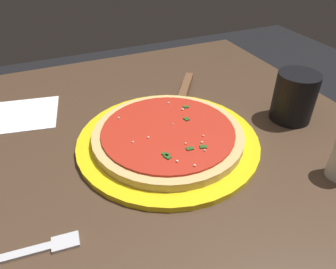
{
  "coord_description": "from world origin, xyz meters",
  "views": [
    {
      "loc": [
        -0.4,
        0.16,
        1.1
      ],
      "look_at": [
        0.04,
        -0.03,
        0.75
      ],
      "focal_mm": 33.83,
      "sensor_mm": 36.0,
      "label": 1
    }
  ],
  "objects_px": {
    "pizza": "(168,134)",
    "pizza_server": "(183,95)",
    "cup_tall_drink": "(294,97)",
    "fork": "(15,255)",
    "serving_plate": "(168,141)",
    "napkin_loose_left": "(22,115)"
  },
  "relations": [
    {
      "from": "pizza",
      "to": "fork",
      "type": "distance_m",
      "value": 0.31
    },
    {
      "from": "napkin_loose_left",
      "to": "fork",
      "type": "bearing_deg",
      "value": 175.6
    },
    {
      "from": "napkin_loose_left",
      "to": "fork",
      "type": "xyz_separation_m",
      "value": [
        -0.36,
        0.03,
        0.0
      ]
    },
    {
      "from": "serving_plate",
      "to": "fork",
      "type": "height_order",
      "value": "serving_plate"
    },
    {
      "from": "serving_plate",
      "to": "cup_tall_drink",
      "type": "xyz_separation_m",
      "value": [
        -0.02,
        -0.27,
        0.05
      ]
    },
    {
      "from": "pizza",
      "to": "pizza_server",
      "type": "distance_m",
      "value": 0.16
    },
    {
      "from": "napkin_loose_left",
      "to": "pizza_server",
      "type": "bearing_deg",
      "value": -103.88
    },
    {
      "from": "pizza_server",
      "to": "serving_plate",
      "type": "bearing_deg",
      "value": 144.42
    },
    {
      "from": "serving_plate",
      "to": "pizza",
      "type": "relative_size",
      "value": 1.21
    },
    {
      "from": "pizza",
      "to": "cup_tall_drink",
      "type": "relative_size",
      "value": 2.76
    },
    {
      "from": "serving_plate",
      "to": "fork",
      "type": "bearing_deg",
      "value": 117.34
    },
    {
      "from": "fork",
      "to": "pizza_server",
      "type": "bearing_deg",
      "value": -53.41
    },
    {
      "from": "serving_plate",
      "to": "pizza",
      "type": "height_order",
      "value": "pizza"
    },
    {
      "from": "cup_tall_drink",
      "to": "fork",
      "type": "xyz_separation_m",
      "value": [
        -0.12,
        0.55,
        -0.05
      ]
    },
    {
      "from": "pizza",
      "to": "pizza_server",
      "type": "height_order",
      "value": "pizza"
    },
    {
      "from": "serving_plate",
      "to": "fork",
      "type": "xyz_separation_m",
      "value": [
        -0.14,
        0.28,
        -0.0
      ]
    },
    {
      "from": "pizza_server",
      "to": "fork",
      "type": "distance_m",
      "value": 0.46
    },
    {
      "from": "pizza_server",
      "to": "fork",
      "type": "xyz_separation_m",
      "value": [
        -0.28,
        0.37,
        -0.01
      ]
    },
    {
      "from": "pizza_server",
      "to": "napkin_loose_left",
      "type": "xyz_separation_m",
      "value": [
        0.09,
        0.34,
        -0.01
      ]
    },
    {
      "from": "cup_tall_drink",
      "to": "fork",
      "type": "height_order",
      "value": "cup_tall_drink"
    },
    {
      "from": "serving_plate",
      "to": "cup_tall_drink",
      "type": "relative_size",
      "value": 3.35
    },
    {
      "from": "serving_plate",
      "to": "pizza",
      "type": "bearing_deg",
      "value": -155.89
    }
  ]
}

